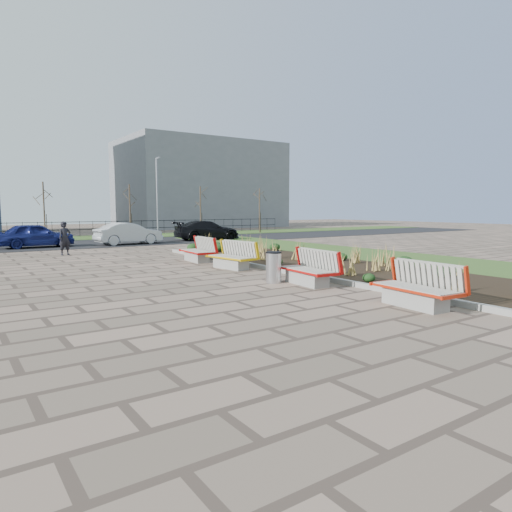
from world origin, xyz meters
TOP-DOWN VIEW (x-y plane):
  - ground at (0.00, 0.00)m, footprint 120.00×120.00m
  - planting_bed at (6.25, 5.00)m, footprint 4.50×18.00m
  - planting_curb at (3.92, 5.00)m, footprint 0.16×18.00m
  - grass_verge_near at (11.00, 5.00)m, footprint 5.00×38.00m
  - grass_verge_far at (0.00, 28.00)m, footprint 80.00×5.00m
  - road at (0.00, 22.00)m, footprint 80.00×7.00m
  - bench_a at (3.00, -1.19)m, footprint 1.08×2.17m
  - bench_b at (3.00, 2.54)m, footprint 1.10×2.18m
  - bench_c at (3.00, 6.85)m, footprint 1.16×2.20m
  - bench_d at (3.00, 9.63)m, footprint 1.05×2.16m
  - litter_bin at (2.41, 3.39)m, footprint 0.46×0.46m
  - pedestrian at (-0.99, 15.54)m, footprint 0.67×0.52m
  - car_blue at (-1.45, 20.84)m, footprint 4.15×1.80m
  - car_silver at (3.68, 20.15)m, footprint 4.15×1.77m
  - car_black at (9.51, 20.77)m, footprint 4.77×2.24m
  - tree_c at (0.00, 26.50)m, footprint 1.40×1.40m
  - tree_d at (6.00, 26.50)m, footprint 1.40×1.40m
  - tree_e at (12.00, 26.50)m, footprint 1.40×1.40m
  - tree_f at (18.00, 26.50)m, footprint 1.40×1.40m
  - lamp_east at (8.00, 26.00)m, footprint 0.24×0.60m
  - railing_fence at (0.00, 29.50)m, footprint 44.00×0.10m
  - building_grey at (20.00, 42.00)m, footprint 18.00×12.00m

SIDE VIEW (x-z plane):
  - ground at x=0.00m, z-range 0.00..0.00m
  - road at x=0.00m, z-range 0.00..0.02m
  - grass_verge_near at x=11.00m, z-range 0.00..0.04m
  - grass_verge_far at x=0.00m, z-range 0.00..0.04m
  - planting_bed at x=6.25m, z-range 0.00..0.10m
  - planting_curb at x=3.92m, z-range 0.00..0.15m
  - litter_bin at x=2.41m, z-range 0.00..0.92m
  - bench_a at x=3.00m, z-range 0.00..1.00m
  - bench_b at x=3.00m, z-range 0.00..1.00m
  - bench_c at x=3.00m, z-range 0.00..1.00m
  - bench_d at x=3.00m, z-range 0.00..1.00m
  - railing_fence at x=0.00m, z-range 0.04..1.24m
  - car_silver at x=3.68m, z-range 0.02..1.35m
  - car_black at x=9.51m, z-range 0.02..1.37m
  - car_blue at x=-1.45m, z-range 0.02..1.41m
  - pedestrian at x=-0.99m, z-range 0.00..1.62m
  - tree_c at x=0.00m, z-range 0.04..4.04m
  - tree_d at x=6.00m, z-range 0.04..4.04m
  - tree_e at x=12.00m, z-range 0.04..4.04m
  - tree_f at x=18.00m, z-range 0.04..4.04m
  - lamp_east at x=8.00m, z-range 0.04..6.04m
  - building_grey at x=20.00m, z-range 0.00..10.00m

